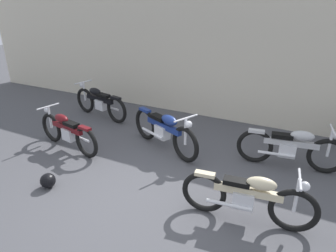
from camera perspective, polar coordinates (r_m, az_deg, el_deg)
The scene contains 8 objects.
ground_plane at distance 5.30m, azimuth -5.08°, elevation -12.91°, with size 40.00×40.00×0.00m, color #47474C.
building_wall at distance 8.33m, azimuth 10.55°, elevation 12.13°, with size 18.00×0.30×3.19m, color beige.
helmet at distance 5.79m, azimuth -22.19°, elevation -9.75°, with size 0.27×0.27×0.27m, color black.
motorcycle_blue at distance 6.53m, azimuth -0.74°, elevation -0.79°, with size 2.05×1.05×0.98m.
motorcycle_silver at distance 6.31m, azimuth 22.70°, elevation -3.84°, with size 2.06×0.63×0.93m.
motorcycle_cream at distance 4.64m, azimuth 15.26°, elevation -13.07°, with size 2.00×0.58×0.90m.
motorcycle_maroon at distance 6.96m, azimuth -18.90°, elevation -0.93°, with size 1.98×0.62×0.90m.
motorcycle_black at distance 8.66m, azimuth -13.07°, elevation 4.55°, with size 2.09×0.68×0.95m.
Camera 1 is at (2.37, -3.60, 3.09)m, focal length 31.55 mm.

